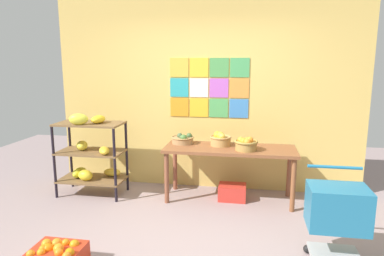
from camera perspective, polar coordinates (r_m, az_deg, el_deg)
name	(u,v)px	position (r m, az deg, el deg)	size (l,w,h in m)	color
ground	(183,246)	(3.71, -1.54, -18.90)	(9.52, 9.52, 0.00)	gray
back_wall_with_art	(207,91)	(5.01, 2.41, 6.04)	(4.42, 0.07, 2.85)	#D8B45A
banana_shelf_unit	(90,154)	(5.01, -16.45, -4.10)	(0.91, 0.51, 1.17)	black
display_table	(230,154)	(4.64, 6.24, -4.27)	(1.73, 0.63, 0.73)	brown
fruit_basket_back_left	(183,139)	(4.80, -1.51, -1.86)	(0.31, 0.31, 0.14)	#A67D4F
fruit_basket_right	(246,144)	(4.48, 8.88, -2.57)	(0.30, 0.30, 0.18)	#A57D3D
fruit_basket_centre	(220,139)	(4.69, 4.68, -1.82)	(0.29, 0.29, 0.19)	#B08648
produce_crate_under_table	(232,192)	(4.81, 6.65, -10.47)	(0.37, 0.29, 0.20)	red
shopping_cart	(337,211)	(3.48, 22.81, -12.46)	(0.52, 0.41, 0.88)	black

